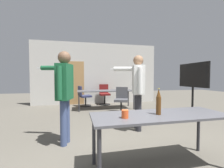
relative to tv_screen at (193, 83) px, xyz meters
name	(u,v)px	position (x,y,z in m)	size (l,w,h in m)	color
back_wall	(97,74)	(-2.52, 3.48, 0.38)	(6.08, 0.12, 2.97)	beige
conference_table_near	(160,119)	(-2.31, -2.03, -0.41)	(1.93, 0.68, 0.76)	#4C4C51
conference_table_far	(106,92)	(-2.32, 2.10, -0.39)	(2.29, 0.81, 0.76)	#4C4C51
tv_screen	(193,83)	(0.00, 0.00, 0.00)	(0.44, 1.18, 1.72)	black
person_left_plaid	(64,87)	(-3.69, -0.95, -0.01)	(0.74, 0.72, 1.76)	#3D4C75
person_far_watching	(137,85)	(-2.03, -0.51, 0.00)	(0.78, 0.79, 1.81)	#28282D
office_chair_mid_tucked	(121,101)	(-1.90, 1.27, -0.66)	(0.61, 0.65, 0.93)	black
office_chair_far_right	(104,95)	(-2.21, 3.07, -0.64)	(0.52, 0.55, 0.95)	black
office_chair_side_rolled	(84,97)	(-3.18, 2.86, -0.68)	(0.62, 0.57, 0.90)	black
beer_bottle	(159,102)	(-2.35, -2.04, -0.17)	(0.07, 0.07, 0.36)	#563314
drink_cup	(125,114)	(-2.86, -2.12, -0.28)	(0.09, 0.09, 0.10)	#E05123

